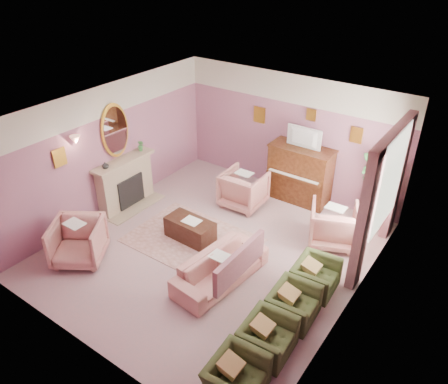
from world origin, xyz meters
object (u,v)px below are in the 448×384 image
Objects in this scene: piano at (300,175)px; coffee_table at (190,229)px; television at (303,137)px; olive_chair_a at (237,373)px; floral_armchair_right at (334,223)px; sofa at (221,263)px; floral_armchair_left at (244,187)px; side_table at (372,210)px; olive_chair_d at (316,272)px; floral_armchair_front at (78,240)px; olive_chair_c at (294,300)px; olive_chair_b at (268,333)px.

piano reaches higher than coffee_table.
television is 0.99× the size of olive_chair_a.
floral_armchair_right is (1.32, -1.08, -1.13)m from television.
piano is 5.26m from olive_chair_a.
coffee_table is 1.40m from sofa.
floral_armchair_left is 2.79m from side_table.
olive_chair_a is 2.46m from olive_chair_d.
floral_armchair_left is at bearing -134.71° from television.
television reaches higher than floral_armchair_right.
floral_armchair_front is 1.15× the size of olive_chair_c.
floral_armchair_left is 4.09m from olive_chair_b.
coffee_table is at bearing -147.11° from floral_armchair_right.
television reaches higher than floral_armchair_left.
television reaches higher than olive_chair_c.
floral_armchair_front reaches higher than olive_chair_b.
olive_chair_b is 4.14m from side_table.
olive_chair_c is at bearing -90.00° from olive_chair_d.
olive_chair_a is (3.97, -0.60, -0.12)m from floral_armchair_front.
sofa is at bearing -87.25° from piano.
olive_chair_d is at bearing 28.56° from sofa.
floral_armchair_front is 1.33× the size of side_table.
olive_chair_d is at bearing -56.96° from television.
olive_chair_a is at bearing -90.00° from olive_chair_b.
floral_armchair_left is at bearing -160.75° from side_table.
olive_chair_c is at bearing -82.47° from floral_armchair_right.
olive_chair_a reaches higher than coffee_table.
floral_armchair_front is at bearing -176.79° from olive_chair_b.
floral_armchair_right reaches higher than sofa.
floral_armchair_right is at bearing 32.89° from coffee_table.
floral_armchair_right is 1.15× the size of olive_chair_c.
floral_armchair_front is at bearing 171.45° from olive_chair_a.
piano reaches higher than sofa.
side_table is (2.80, 2.63, 0.12)m from coffee_table.
olive_chair_b is 1.64m from olive_chair_d.
olive_chair_b is at bearing -84.48° from floral_armchair_right.
piano is at bearing 111.16° from olive_chair_b.
floral_armchair_right is at bearing -110.73° from side_table.
coffee_table is 1.43× the size of side_table.
olive_chair_c is (3.97, 1.04, -0.12)m from floral_armchair_front.
side_table is (0.12, 3.32, 0.00)m from olive_chair_c.
olive_chair_a is at bearing -71.90° from television.
olive_chair_d is at bearing 90.00° from olive_chair_c.
olive_chair_a is 4.96m from side_table.
sofa reaches higher than side_table.
olive_chair_d is at bearing 2.90° from coffee_table.
floral_armchair_left is 1.33× the size of side_table.
sofa is at bearing -28.11° from coffee_table.
piano reaches higher than olive_chair_b.
olive_chair_d is (2.69, 0.14, 0.12)m from coffee_table.
olive_chair_b is (2.52, -3.22, -0.12)m from floral_armchair_left.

